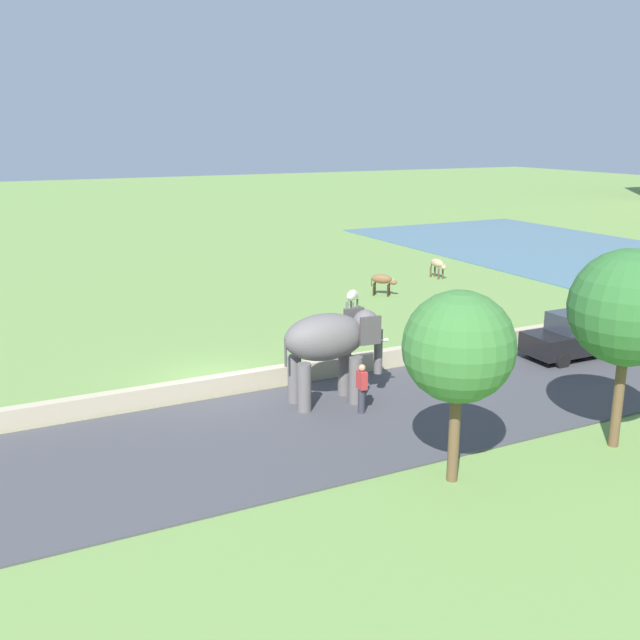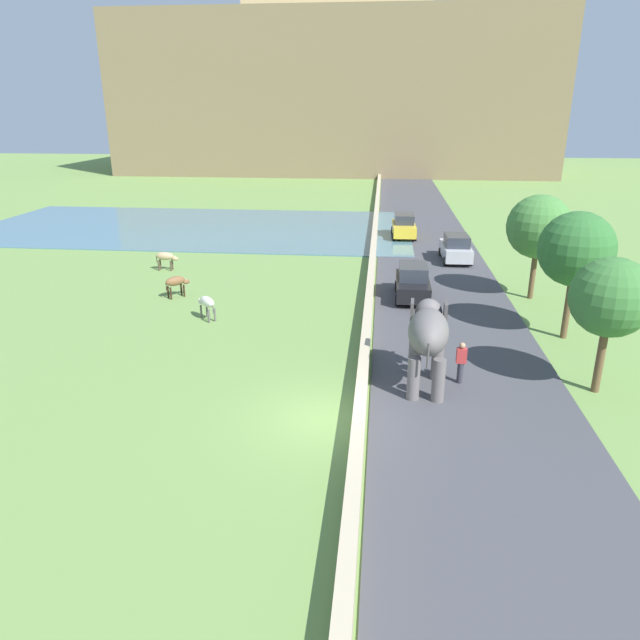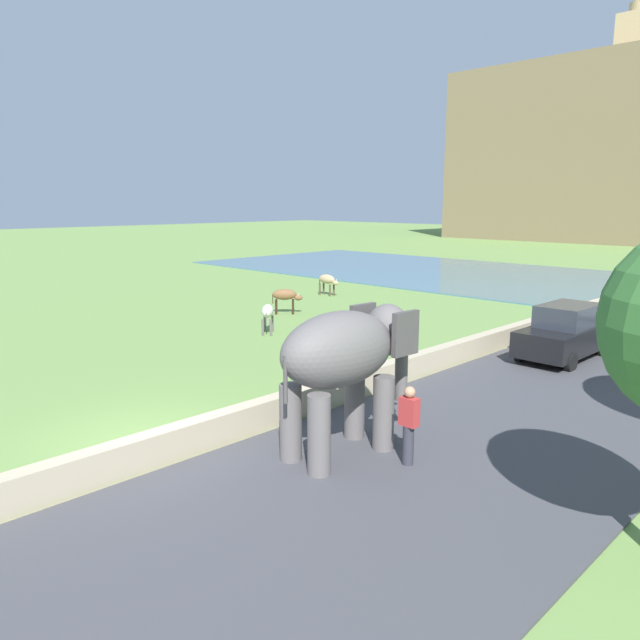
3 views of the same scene
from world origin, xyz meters
name	(u,v)px [view 2 (image 2 of 3)]	position (x,y,z in m)	size (l,w,h in m)	color
ground_plane	(323,418)	(0.00, 0.00, 0.00)	(220.00, 220.00, 0.00)	#6B8E47
road_surface	(432,266)	(5.00, 20.00, 0.03)	(7.00, 120.00, 0.06)	#424247
barrier_wall	(372,268)	(1.20, 18.00, 0.35)	(0.40, 110.00, 0.69)	tan
lake	(195,227)	(-14.00, 31.13, 0.04)	(36.00, 18.00, 0.08)	slate
hill_distant	(337,96)	(-6.00, 82.23, 11.18)	(64.00, 28.00, 22.35)	#7F6B4C
elephant	(428,335)	(3.44, 2.66, 2.04)	(1.56, 3.51, 2.99)	#605B5B
person_beside_elephant	(461,362)	(4.71, 3.04, 0.87)	(0.36, 0.22, 1.63)	#33333D
car_silver	(456,248)	(6.58, 21.52, 0.90)	(1.87, 4.04, 1.80)	#B7B7BC
car_black	(413,282)	(3.43, 13.19, 0.90)	(1.82, 4.01, 1.80)	black
car_yellow	(404,226)	(3.42, 28.82, 0.90)	(1.88, 4.04, 1.80)	gold
cow_white	(207,303)	(-6.41, 8.88, 0.84)	(1.21, 1.23, 1.15)	silver
cow_tan	(166,257)	(-11.50, 17.44, 0.84)	(1.39, 0.46, 1.15)	tan
cow_brown	(176,282)	(-9.02, 12.14, 0.84)	(1.20, 1.23, 1.15)	brown
tree_near	(576,249)	(9.81, 8.21, 3.95)	(3.14, 3.14, 5.55)	brown
tree_mid	(611,298)	(9.46, 2.95, 3.49)	(2.73, 2.73, 4.88)	brown
tree_far	(539,227)	(9.67, 13.92, 3.80)	(3.24, 3.24, 5.44)	brown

